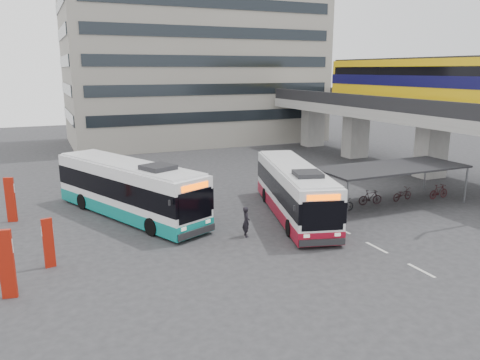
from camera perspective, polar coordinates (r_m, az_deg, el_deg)
name	(u,v)px	position (r m, az deg, el deg)	size (l,w,h in m)	color
ground	(303,236)	(25.55, 7.64, -6.74)	(120.00, 120.00, 0.00)	#28282B
viaduct	(407,99)	(43.42, 19.69, 9.28)	(8.00, 32.00, 9.68)	gray
bike_shelter	(390,180)	(32.31, 17.86, 0.02)	(10.00, 4.00, 2.54)	#595B60
office_block	(194,38)	(59.55, -5.64, 16.90)	(30.00, 15.00, 25.00)	gray
road_markings	(377,248)	(24.67, 16.32, -7.91)	(0.15, 7.60, 0.01)	beige
bus_main	(294,191)	(28.50, 6.60, -1.32)	(5.43, 11.55, 3.35)	white
bus_teal	(129,189)	(28.98, -13.43, -1.13)	(7.23, 12.16, 3.58)	white
pedestrian	(246,222)	(24.97, 0.75, -5.10)	(0.60, 0.39, 1.65)	black
sign_totem_south	(6,263)	(20.39, -26.58, -9.06)	(0.60, 0.28, 2.80)	#981709
sign_totem_mid	(48,242)	(22.74, -22.32, -7.03)	(0.50, 0.24, 2.30)	#981709
sign_totem_north	(10,199)	(30.31, -26.19, -2.10)	(0.56, 0.33, 2.66)	#981709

